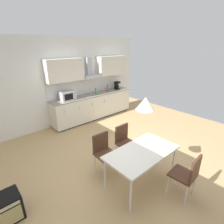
{
  "coord_description": "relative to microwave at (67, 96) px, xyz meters",
  "views": [
    {
      "loc": [
        -2.46,
        -2.41,
        2.59
      ],
      "look_at": [
        0.27,
        0.65,
        1.0
      ],
      "focal_mm": 28.0,
      "sensor_mm": 36.0,
      "label": 1
    }
  ],
  "objects": [
    {
      "name": "wall_back",
      "position": [
        -0.08,
        0.34,
        0.37
      ],
      "size": [
        6.63,
        0.1,
        2.84
      ],
      "primitive_type": "cube",
      "color": "white",
      "rests_on": "ground_plane"
    },
    {
      "name": "kitchen_counter",
      "position": [
        1.02,
        0.0,
        -0.59
      ],
      "size": [
        3.21,
        0.61,
        0.92
      ],
      "color": "#333333",
      "rests_on": "ground_plane"
    },
    {
      "name": "chair_far_left",
      "position": [
        -0.59,
        -2.56,
        -0.52
      ],
      "size": [
        0.42,
        0.42,
        0.87
      ],
      "color": "#4C2D1E",
      "rests_on": "ground_plane"
    },
    {
      "name": "chair_near_right",
      "position": [
        0.04,
        -4.08,
        -0.52
      ],
      "size": [
        0.42,
        0.42,
        0.87
      ],
      "color": "#4C2D1E",
      "rests_on": "ground_plane"
    },
    {
      "name": "upper_wall_cabinets",
      "position": [
        1.02,
        0.13,
        0.77
      ],
      "size": [
        3.19,
        0.4,
        0.69
      ],
      "color": "silver"
    },
    {
      "name": "coffee_maker",
      "position": [
        2.21,
        0.03,
        0.01
      ],
      "size": [
        0.18,
        0.19,
        0.3
      ],
      "color": "black",
      "rests_on": "kitchen_counter"
    },
    {
      "name": "guitar_amp",
      "position": [
        -2.49,
        -2.44,
        -0.84
      ],
      "size": [
        0.52,
        0.37,
        0.44
      ],
      "color": "black",
      "rests_on": "ground_plane"
    },
    {
      "name": "chair_far_right",
      "position": [
        0.03,
        -2.56,
        -0.52
      ],
      "size": [
        0.41,
        0.41,
        0.87
      ],
      "color": "#4C2D1E",
      "rests_on": "ground_plane"
    },
    {
      "name": "bottle_brown",
      "position": [
        1.73,
        0.05,
        -0.03
      ],
      "size": [
        0.06,
        0.06,
        0.25
      ],
      "color": "brown",
      "rests_on": "kitchen_counter"
    },
    {
      "name": "backsplash_tile",
      "position": [
        1.02,
        0.28,
        0.12
      ],
      "size": [
        3.19,
        0.02,
        0.52
      ],
      "primitive_type": "cube",
      "color": "silver",
      "rests_on": "kitchen_counter"
    },
    {
      "name": "ground_plane",
      "position": [
        -0.08,
        -2.6,
        -1.07
      ],
      "size": [
        8.28,
        8.69,
        0.02
      ],
      "primitive_type": "cube",
      "color": "tan"
    },
    {
      "name": "pendant_lamp",
      "position": [
        -0.28,
        -3.32,
        0.61
      ],
      "size": [
        0.32,
        0.32,
        0.22
      ],
      "primitive_type": "cone",
      "color": "silver"
    },
    {
      "name": "dining_table",
      "position": [
        -0.28,
        -3.32,
        -0.38
      ],
      "size": [
        1.4,
        0.76,
        0.73
      ],
      "color": "silver",
      "rests_on": "ground_plane"
    },
    {
      "name": "microwave",
      "position": [
        0.0,
        0.0,
        0.0
      ],
      "size": [
        0.48,
        0.35,
        0.28
      ],
      "color": "#ADADB2",
      "rests_on": "kitchen_counter"
    },
    {
      "name": "bottle_green",
      "position": [
        1.11,
        -0.03,
        -0.04
      ],
      "size": [
        0.06,
        0.06,
        0.23
      ],
      "color": "green",
      "rests_on": "kitchen_counter"
    }
  ]
}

